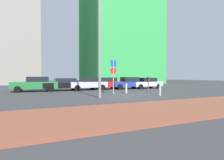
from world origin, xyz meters
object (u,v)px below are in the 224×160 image
at_px(parked_car_black, 63,84).
at_px(parking_sign_post, 113,73).
at_px(parked_car_green, 36,84).
at_px(parked_car_white, 146,83).
at_px(street_lamp, 100,35).
at_px(traffic_bollard_mid, 160,89).
at_px(parked_car_silver, 89,83).
at_px(parked_car_red, 105,83).
at_px(parking_meter, 148,84).
at_px(parked_car_blue, 128,83).
at_px(traffic_bollard_near, 126,88).

distance_m(parked_car_black, parking_sign_post, 6.86).
xyz_separation_m(parked_car_green, parked_car_white, (13.28, -0.66, -0.06)).
distance_m(street_lamp, traffic_bollard_mid, 6.40).
xyz_separation_m(parked_car_silver, parked_car_white, (7.67, -0.43, -0.03)).
bearing_deg(parked_car_green, parked_car_white, -2.85).
height_order(parked_car_red, parking_sign_post, parking_sign_post).
bearing_deg(parked_car_silver, traffic_bollard_mid, -66.38).
relative_size(parked_car_black, parked_car_silver, 0.95).
distance_m(parked_car_green, parked_car_red, 7.83).
height_order(parked_car_silver, parking_meter, parking_meter).
xyz_separation_m(parking_meter, street_lamp, (-3.35, 1.20, 3.60)).
bearing_deg(parked_car_red, traffic_bollard_mid, -80.78).
height_order(parked_car_blue, parking_meter, parking_meter).
relative_size(parked_car_red, parking_meter, 2.74).
bearing_deg(traffic_bollard_mid, parked_car_red, 99.22).
relative_size(parked_car_black, parked_car_red, 1.00).
height_order(parked_car_green, parked_car_blue, parked_car_green).
bearing_deg(traffic_bollard_near, street_lamp, -145.66).
height_order(parked_car_blue, traffic_bollard_near, parked_car_blue).
bearing_deg(parked_car_green, parking_sign_post, -43.27).
relative_size(parked_car_white, traffic_bollard_near, 4.66).
distance_m(parking_meter, street_lamp, 5.06).
relative_size(parked_car_green, parked_car_red, 1.09).
distance_m(parking_meter, traffic_bollard_mid, 1.76).
relative_size(parked_car_silver, parked_car_red, 1.05).
height_order(parked_car_black, traffic_bollard_near, parked_car_black).
xyz_separation_m(parking_sign_post, traffic_bollard_near, (1.44, 0.31, -1.44)).
height_order(parked_car_black, parking_sign_post, parking_sign_post).
xyz_separation_m(parked_car_red, parked_car_white, (5.46, -0.73, -0.03)).
height_order(parked_car_red, street_lamp, street_lamp).
xyz_separation_m(parked_car_black, parking_sign_post, (3.49, -5.79, 1.16)).
bearing_deg(street_lamp, parked_car_black, 100.95).
xyz_separation_m(parked_car_blue, traffic_bollard_near, (-3.01, -5.15, -0.32)).
bearing_deg(parked_car_red, parked_car_green, -179.52).
height_order(parked_car_green, parked_car_white, parked_car_green).
bearing_deg(parked_car_white, street_lamp, -141.21).
bearing_deg(parked_car_silver, parked_car_green, 177.64).
distance_m(parked_car_white, street_lamp, 12.17).
bearing_deg(parked_car_red, parked_car_black, -178.25).
bearing_deg(parked_car_silver, parked_car_red, 7.62).
bearing_deg(parked_car_green, parked_car_blue, -2.25).
relative_size(parked_car_green, parked_car_black, 1.08).
relative_size(parking_sign_post, street_lamp, 0.38).
bearing_deg(traffic_bollard_mid, parked_car_black, 127.58).
bearing_deg(parked_car_silver, parked_car_blue, -2.13).
xyz_separation_m(parked_car_white, traffic_bollard_mid, (-4.07, -7.80, -0.20)).
distance_m(parked_car_black, traffic_bollard_mid, 10.57).
xyz_separation_m(parked_car_black, parked_car_silver, (2.85, -0.14, 0.03)).
bearing_deg(parked_car_black, parked_car_white, -3.12).
height_order(parked_car_black, parked_car_red, parked_car_red).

